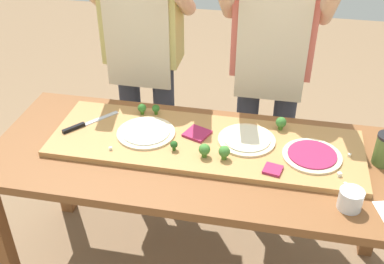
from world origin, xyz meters
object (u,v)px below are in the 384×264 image
object	(u,v)px
pizza_whole_cheese_artichoke	(247,139)
pizza_whole_beet_magenta	(312,155)
flour_cup	(350,200)
broccoli_floret_back_mid	(204,150)
cheese_crumble_a	(110,149)
broccoli_floret_front_right	(142,108)
broccoli_floret_back_left	(281,123)
cook_right	(272,54)
pizza_slice_center	(273,170)
cheese_crumble_d	(339,174)
chefs_knife	(83,125)
cheese_crumble_c	(349,155)
broccoli_floret_center_left	(174,145)
pizza_whole_white_garlic	(146,132)
pizza_slice_far_right	(197,134)
prep_table	(200,171)
cheese_crumble_b	(345,184)
broccoli_floret_center_right	(224,152)
broccoli_floret_back_right	(156,109)
cook_left	(143,43)

from	to	relation	value
pizza_whole_cheese_artichoke	pizza_whole_beet_magenta	world-z (taller)	same
flour_cup	broccoli_floret_back_mid	bearing A→B (deg)	163.44
cheese_crumble_a	broccoli_floret_front_right	bearing A→B (deg)	80.68
broccoli_floret_back_left	flour_cup	distance (m)	0.53
cook_right	pizza_slice_center	bearing A→B (deg)	-84.79
cheese_crumble_d	chefs_knife	bearing A→B (deg)	172.76
cheese_crumble_a	cheese_crumble_d	bearing A→B (deg)	0.63
pizza_slice_center	cheese_crumble_c	xyz separation A→B (m)	(0.31, 0.16, 0.00)
pizza_slice_center	pizza_whole_beet_magenta	bearing A→B (deg)	39.17
broccoli_floret_back_left	broccoli_floret_center_left	bearing A→B (deg)	-149.83
pizza_whole_white_garlic	pizza_slice_far_right	distance (m)	0.23
prep_table	pizza_whole_white_garlic	distance (m)	0.30
pizza_slice_far_right	broccoli_floret_back_mid	xyz separation A→B (m)	(0.06, -0.16, 0.03)
cheese_crumble_d	cheese_crumble_b	bearing A→B (deg)	-71.14
broccoli_floret_center_right	pizza_slice_center	bearing A→B (deg)	-11.39
broccoli_floret_front_right	broccoli_floret_back_right	distance (m)	0.07
pizza_whole_cheese_artichoke	broccoli_floret_front_right	size ratio (longest dim) A/B	4.72
pizza_whole_beet_magenta	cook_left	bearing A→B (deg)	147.82
pizza_whole_beet_magenta	broccoli_floret_back_right	size ratio (longest dim) A/B	4.95
broccoli_floret_center_right	cheese_crumble_b	bearing A→B (deg)	-9.07
pizza_slice_center	broccoli_floret_center_right	bearing A→B (deg)	168.61
broccoli_floret_back_left	flour_cup	world-z (taller)	broccoli_floret_back_left
prep_table	cook_left	xyz separation A→B (m)	(-0.42, 0.60, 0.33)
pizza_slice_center	broccoli_floret_back_mid	distance (m)	0.29
flour_cup	pizza_whole_cheese_artichoke	bearing A→B (deg)	142.25
cheese_crumble_b	cheese_crumble_d	size ratio (longest dim) A/B	0.77
cheese_crumble_a	flour_cup	size ratio (longest dim) A/B	0.14
pizza_whole_cheese_artichoke	pizza_slice_far_right	world-z (taller)	pizza_whole_cheese_artichoke
prep_table	cheese_crumble_b	world-z (taller)	cheese_crumble_b
cheese_crumble_d	pizza_whole_cheese_artichoke	bearing A→B (deg)	156.04
broccoli_floret_front_right	flour_cup	size ratio (longest dim) A/B	0.59
broccoli_floret_front_right	pizza_slice_far_right	bearing A→B (deg)	-22.89
pizza_whole_cheese_artichoke	broccoli_floret_center_left	xyz separation A→B (m)	(-0.30, -0.13, 0.02)
broccoli_floret_back_left	pizza_slice_center	bearing A→B (deg)	-92.98
pizza_whole_white_garlic	cook_left	distance (m)	0.59
chefs_knife	cheese_crumble_d	xyz separation A→B (m)	(1.15, -0.15, 0.00)
broccoli_floret_center_right	cheese_crumble_d	bearing A→B (deg)	-2.75
broccoli_floret_center_right	broccoli_floret_back_right	world-z (taller)	broccoli_floret_center_right
pizza_slice_center	cheese_crumble_c	world-z (taller)	same
broccoli_floret_back_mid	cheese_crumble_c	xyz separation A→B (m)	(0.60, 0.12, -0.03)
cheese_crumble_d	cook_left	bearing A→B (deg)	146.11
broccoli_floret_center_left	flour_cup	xyz separation A→B (m)	(0.72, -0.19, -0.02)
broccoli_floret_back_mid	cook_right	world-z (taller)	cook_right
cheese_crumble_c	cheese_crumble_d	bearing A→B (deg)	-108.86
pizza_slice_center	flour_cup	xyz separation A→B (m)	(0.29, -0.13, 0.00)
flour_cup	pizza_slice_far_right	bearing A→B (deg)	152.93
cheese_crumble_c	broccoli_floret_back_right	bearing A→B (deg)	169.31
pizza_whole_cheese_artichoke	broccoli_floret_center_left	distance (m)	0.33
pizza_whole_cheese_artichoke	broccoli_floret_center_right	xyz separation A→B (m)	(-0.08, -0.15, 0.03)
broccoli_floret_front_right	cheese_crumble_c	world-z (taller)	broccoli_floret_front_right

